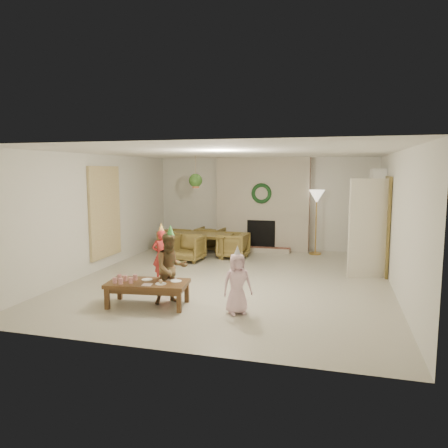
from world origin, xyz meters
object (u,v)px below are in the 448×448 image
(dining_table, at_px, (200,244))
(dining_chair_left, at_px, (175,242))
(coffee_table_top, at_px, (148,284))
(dining_chair_far, at_px, (210,239))
(dining_chair_right, at_px, (233,245))
(child_red, at_px, (162,256))
(child_pink, at_px, (237,283))
(dining_chair_near, at_px, (188,248))
(child_plaid, at_px, (171,268))

(dining_table, distance_m, dining_chair_left, 0.72)
(dining_chair_left, bearing_deg, coffee_table_top, -159.22)
(dining_chair_far, height_order, dining_chair_right, same)
(dining_chair_left, distance_m, child_red, 2.75)
(child_pink, bearing_deg, dining_table, 84.55)
(dining_chair_near, xyz_separation_m, child_pink, (2.00, -3.29, 0.15))
(dining_chair_near, height_order, child_pink, child_pink)
(coffee_table_top, bearing_deg, dining_chair_left, 98.85)
(dining_table, height_order, child_pink, child_pink)
(child_red, bearing_deg, dining_table, -105.09)
(dining_chair_left, bearing_deg, child_pink, -142.23)
(dining_chair_near, relative_size, coffee_table_top, 0.54)
(dining_table, xyz_separation_m, coffee_table_top, (0.47, -4.02, 0.08))
(dining_table, distance_m, child_red, 2.58)
(dining_chair_right, distance_m, child_pink, 4.07)
(dining_chair_left, height_order, dining_chair_right, same)
(dining_chair_far, height_order, child_pink, child_pink)
(coffee_table_top, bearing_deg, dining_chair_near, 91.74)
(dining_chair_far, distance_m, child_pink, 5.08)
(dining_chair_near, distance_m, child_pink, 3.85)
(dining_chair_left, distance_m, coffee_table_top, 4.25)
(child_pink, bearing_deg, dining_chair_left, 91.85)
(dining_chair_near, xyz_separation_m, child_plaid, (0.84, -3.10, 0.26))
(dining_table, xyz_separation_m, dining_chair_near, (-0.06, -0.71, 0.03))
(dining_chair_left, xyz_separation_m, coffee_table_top, (1.18, -4.08, 0.05))
(dining_chair_left, height_order, coffee_table_top, dining_chair_left)
(dining_chair_near, relative_size, child_red, 0.68)
(coffee_table_top, bearing_deg, child_plaid, 26.55)
(dining_chair_far, bearing_deg, coffee_table_top, 99.59)
(dining_chair_left, xyz_separation_m, child_red, (0.79, -2.63, 0.19))
(child_red, bearing_deg, coffee_table_top, 88.22)
(dining_chair_near, xyz_separation_m, dining_chair_left, (-0.65, 0.77, 0.00))
(child_plaid, distance_m, child_pink, 1.17)
(dining_chair_far, bearing_deg, child_pink, 116.37)
(dining_chair_right, bearing_deg, child_plaid, 3.02)
(child_pink, bearing_deg, child_plaid, 139.33)
(child_pink, bearing_deg, coffee_table_top, 149.57)
(coffee_table_top, distance_m, child_pink, 1.47)
(coffee_table_top, bearing_deg, child_pink, -6.45)
(dining_chair_right, xyz_separation_m, child_red, (-0.81, -2.50, 0.19))
(dining_chair_far, relative_size, dining_chair_right, 1.00)
(dining_table, distance_m, child_pink, 4.45)
(child_red, bearing_deg, child_plaid, 102.86)
(dining_chair_far, relative_size, dining_chair_left, 1.00)
(dining_table, bearing_deg, child_plaid, -73.72)
(coffee_table_top, height_order, child_plaid, child_plaid)
(dining_chair_near, bearing_deg, coffee_table_top, -76.33)
(child_pink, bearing_deg, child_red, 111.14)
(coffee_table_top, relative_size, child_pink, 1.37)
(dining_chair_right, bearing_deg, coffee_table_top, -1.46)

